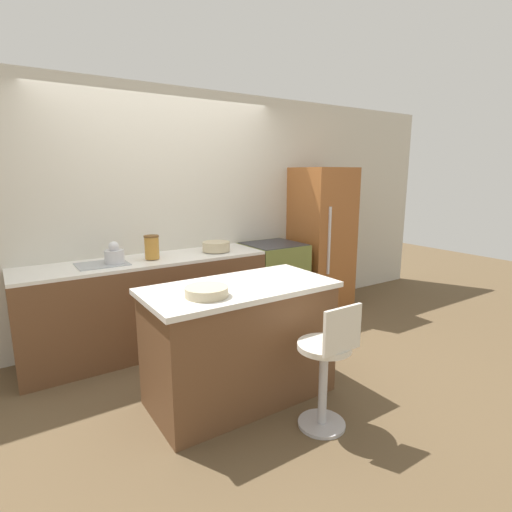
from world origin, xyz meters
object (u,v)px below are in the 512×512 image
object	(u,v)px
mixing_bowl	(216,246)
refrigerator	(321,240)
oven_range	(273,281)
stool_chair	(327,368)
kettle	(114,255)

from	to	relation	value
mixing_bowl	refrigerator	bearing A→B (deg)	1.20
oven_range	stool_chair	distance (m)	2.15
oven_range	stool_chair	bearing A→B (deg)	-116.28
oven_range	mixing_bowl	bearing A→B (deg)	-177.41
stool_chair	kettle	xyz separation A→B (m)	(-0.87, 1.90, 0.55)
stool_chair	kettle	size ratio (longest dim) A/B	4.53
kettle	mixing_bowl	size ratio (longest dim) A/B	0.70
oven_range	kettle	xyz separation A→B (m)	(-1.82, -0.04, 0.54)
oven_range	kettle	distance (m)	1.90
stool_chair	mixing_bowl	bearing A→B (deg)	84.62
refrigerator	kettle	world-z (taller)	refrigerator
oven_range	refrigerator	size ratio (longest dim) A/B	0.51
mixing_bowl	stool_chair	bearing A→B (deg)	-95.38
oven_range	refrigerator	bearing A→B (deg)	-0.23
stool_chair	refrigerator	bearing A→B (deg)	48.54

